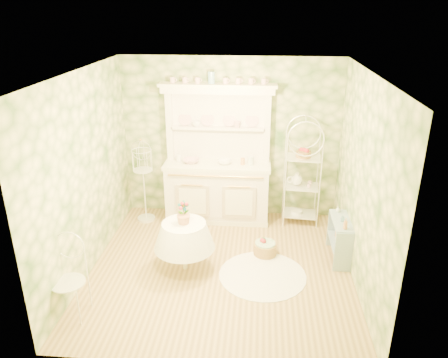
# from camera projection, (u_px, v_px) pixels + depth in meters

# --- Properties ---
(floor) EXTENTS (3.60, 3.60, 0.00)m
(floor) POSITION_uv_depth(u_px,v_px,m) (221.00, 268.00, 6.14)
(floor) COLOR tan
(floor) RESTS_ON ground
(ceiling) EXTENTS (3.60, 3.60, 0.00)m
(ceiling) POSITION_uv_depth(u_px,v_px,m) (220.00, 73.00, 5.13)
(ceiling) COLOR white
(ceiling) RESTS_ON floor
(wall_left) EXTENTS (3.60, 3.60, 0.00)m
(wall_left) POSITION_uv_depth(u_px,v_px,m) (86.00, 175.00, 5.78)
(wall_left) COLOR beige
(wall_left) RESTS_ON floor
(wall_right) EXTENTS (3.60, 3.60, 0.00)m
(wall_right) POSITION_uv_depth(u_px,v_px,m) (363.00, 184.00, 5.49)
(wall_right) COLOR beige
(wall_right) RESTS_ON floor
(wall_back) EXTENTS (3.60, 3.60, 0.00)m
(wall_back) POSITION_uv_depth(u_px,v_px,m) (231.00, 139.00, 7.30)
(wall_back) COLOR beige
(wall_back) RESTS_ON floor
(wall_front) EXTENTS (3.60, 3.60, 0.00)m
(wall_front) POSITION_uv_depth(u_px,v_px,m) (202.00, 253.00, 3.97)
(wall_front) COLOR beige
(wall_front) RESTS_ON floor
(kitchen_dresser) EXTENTS (1.87, 0.61, 2.29)m
(kitchen_dresser) POSITION_uv_depth(u_px,v_px,m) (217.00, 156.00, 7.13)
(kitchen_dresser) COLOR white
(kitchen_dresser) RESTS_ON floor
(bakers_rack) EXTENTS (0.62, 0.47, 1.87)m
(bakers_rack) POSITION_uv_depth(u_px,v_px,m) (302.00, 170.00, 7.10)
(bakers_rack) COLOR white
(bakers_rack) RESTS_ON floor
(side_shelf) EXTENTS (0.26, 0.68, 0.58)m
(side_shelf) POSITION_uv_depth(u_px,v_px,m) (340.00, 240.00, 6.28)
(side_shelf) COLOR #94AEC0
(side_shelf) RESTS_ON floor
(round_table) EXTENTS (0.65, 0.65, 0.60)m
(round_table) POSITION_uv_depth(u_px,v_px,m) (185.00, 250.00, 6.02)
(round_table) COLOR white
(round_table) RESTS_ON floor
(cafe_chair) EXTENTS (0.36, 0.36, 0.78)m
(cafe_chair) POSITION_uv_depth(u_px,v_px,m) (69.00, 287.00, 5.09)
(cafe_chair) COLOR white
(cafe_chair) RESTS_ON floor
(birdcage_stand) EXTENTS (0.36, 0.36, 1.39)m
(birdcage_stand) POSITION_uv_depth(u_px,v_px,m) (144.00, 182.00, 7.26)
(birdcage_stand) COLOR white
(birdcage_stand) RESTS_ON floor
(floor_basket) EXTENTS (0.42, 0.42, 0.25)m
(floor_basket) POSITION_uv_depth(u_px,v_px,m) (265.00, 247.00, 6.43)
(floor_basket) COLOR #AC8343
(floor_basket) RESTS_ON floor
(lace_rug) EXTENTS (1.43, 1.43, 0.01)m
(lace_rug) POSITION_uv_depth(u_px,v_px,m) (262.00, 275.00, 5.97)
(lace_rug) COLOR white
(lace_rug) RESTS_ON floor
(bowl_floral) EXTENTS (0.29, 0.29, 0.07)m
(bowl_floral) POSITION_uv_depth(u_px,v_px,m) (191.00, 162.00, 7.21)
(bowl_floral) COLOR white
(bowl_floral) RESTS_ON kitchen_dresser
(bowl_white) EXTENTS (0.26, 0.26, 0.07)m
(bowl_white) POSITION_uv_depth(u_px,v_px,m) (225.00, 163.00, 7.15)
(bowl_white) COLOR white
(bowl_white) RESTS_ON kitchen_dresser
(cup_left) EXTENTS (0.14, 0.14, 0.10)m
(cup_left) POSITION_uv_depth(u_px,v_px,m) (196.00, 125.00, 7.13)
(cup_left) COLOR white
(cup_left) RESTS_ON kitchen_dresser
(cup_right) EXTENTS (0.13, 0.13, 0.11)m
(cup_right) POSITION_uv_depth(u_px,v_px,m) (237.00, 126.00, 7.08)
(cup_right) COLOR white
(cup_right) RESTS_ON kitchen_dresser
(potted_geranium) EXTENTS (0.17, 0.13, 0.30)m
(potted_geranium) POSITION_uv_depth(u_px,v_px,m) (183.00, 213.00, 5.85)
(potted_geranium) COLOR #3F7238
(potted_geranium) RESTS_ON round_table
(bottle_amber) EXTENTS (0.08, 0.08, 0.16)m
(bottle_amber) POSITION_uv_depth(u_px,v_px,m) (345.00, 225.00, 5.90)
(bottle_amber) COLOR tan
(bottle_amber) RESTS_ON side_shelf
(bottle_blue) EXTENTS (0.05, 0.05, 0.10)m
(bottle_blue) POSITION_uv_depth(u_px,v_px,m) (342.00, 219.00, 6.12)
(bottle_blue) COLOR #73A2B8
(bottle_blue) RESTS_ON side_shelf
(bottle_glass) EXTENTS (0.08, 0.08, 0.09)m
(bottle_glass) POSITION_uv_depth(u_px,v_px,m) (338.00, 210.00, 6.39)
(bottle_glass) COLOR silver
(bottle_glass) RESTS_ON side_shelf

